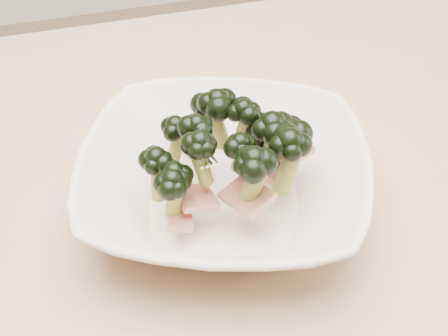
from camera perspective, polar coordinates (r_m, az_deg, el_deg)
The scene contains 2 objects.
dining_table at distance 0.71m, azimuth -4.82°, elevation -8.59°, with size 1.20×0.80×0.75m.
broccoli_dish at distance 0.60m, azimuth 0.10°, elevation -0.66°, with size 0.36×0.36×0.11m.
Camera 1 is at (-0.08, -0.46, 1.18)m, focal length 50.00 mm.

